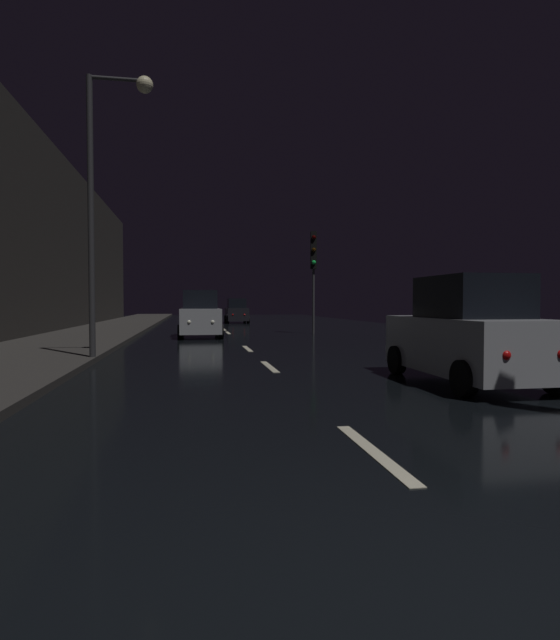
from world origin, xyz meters
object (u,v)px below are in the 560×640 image
object	(u,v)px
streetlamp_overhead	(108,173)
car_distant_taillights	(237,312)
car_approaching_headlights	(200,316)
car_parked_right_near	(467,334)
traffic_light_far_right	(314,259)

from	to	relation	value
streetlamp_overhead	car_distant_taillights	xyz separation A→B (m)	(5.66, 26.39, -4.10)
streetlamp_overhead	car_approaching_headlights	size ratio (longest dim) A/B	1.77
streetlamp_overhead	car_parked_right_near	xyz separation A→B (m)	(7.51, -4.85, -4.02)
car_approaching_headlights	car_parked_right_near	bearing A→B (deg)	18.72
streetlamp_overhead	car_parked_right_near	size ratio (longest dim) A/B	1.81
streetlamp_overhead	car_distant_taillights	size ratio (longest dim) A/B	1.98
streetlamp_overhead	car_distant_taillights	world-z (taller)	streetlamp_overhead
car_distant_taillights	car_parked_right_near	xyz separation A→B (m)	(1.85, -31.23, 0.08)
car_approaching_headlights	traffic_light_far_right	bearing A→B (deg)	105.31
streetlamp_overhead	car_distant_taillights	distance (m)	27.30
car_approaching_headlights	car_parked_right_near	xyz separation A→B (m)	(4.98, -14.70, -0.02)
streetlamp_overhead	car_parked_right_near	bearing A→B (deg)	-32.83
car_approaching_headlights	car_distant_taillights	bearing A→B (deg)	169.29
car_approaching_headlights	car_distant_taillights	size ratio (longest dim) A/B	1.12
car_parked_right_near	traffic_light_far_right	bearing A→B (deg)	-2.80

